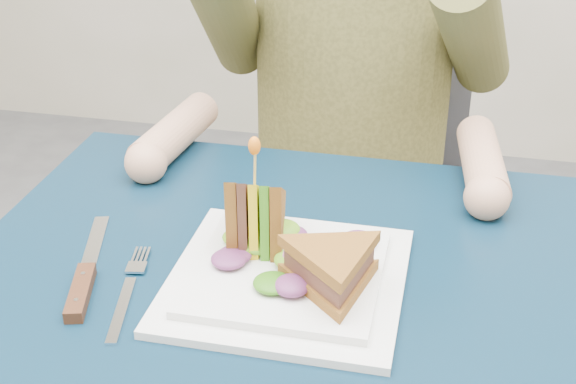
% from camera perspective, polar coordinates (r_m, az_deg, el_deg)
% --- Properties ---
extents(table, '(0.75, 0.75, 0.73)m').
position_cam_1_polar(table, '(0.93, -1.46, -11.52)').
color(table, black).
rests_on(table, ground).
extents(chair, '(0.42, 0.40, 0.93)m').
position_cam_1_polar(chair, '(1.60, 4.83, 1.89)').
color(chair, '#47474C').
rests_on(chair, ground).
extents(plate, '(0.26, 0.26, 0.02)m').
position_cam_1_polar(plate, '(0.90, -0.07, -6.08)').
color(plate, white).
rests_on(plate, table).
extents(sandwich_flat, '(0.18, 0.18, 0.05)m').
position_cam_1_polar(sandwich_flat, '(0.85, 3.18, -5.45)').
color(sandwich_flat, brown).
rests_on(sandwich_flat, plate).
extents(sandwich_upright, '(0.09, 0.14, 0.14)m').
position_cam_1_polar(sandwich_upright, '(0.92, -2.29, -1.87)').
color(sandwich_upright, brown).
rests_on(sandwich_upright, plate).
extents(fork, '(0.05, 0.18, 0.01)m').
position_cam_1_polar(fork, '(0.90, -11.38, -7.12)').
color(fork, silver).
rests_on(fork, table).
extents(knife, '(0.08, 0.22, 0.02)m').
position_cam_1_polar(knife, '(0.93, -14.35, -6.25)').
color(knife, silver).
rests_on(knife, table).
extents(toothpick, '(0.01, 0.01, 0.06)m').
position_cam_1_polar(toothpick, '(0.89, -2.37, 1.67)').
color(toothpick, tan).
rests_on(toothpick, sandwich_upright).
extents(toothpick_frill, '(0.01, 0.01, 0.02)m').
position_cam_1_polar(toothpick_frill, '(0.88, -2.41, 3.30)').
color(toothpick_frill, orange).
rests_on(toothpick_frill, sandwich_upright).
extents(lettuce_spill, '(0.15, 0.13, 0.02)m').
position_cam_1_polar(lettuce_spill, '(0.90, 0.38, -4.66)').
color(lettuce_spill, '#337A14').
rests_on(lettuce_spill, plate).
extents(onion_ring, '(0.04, 0.04, 0.02)m').
position_cam_1_polar(onion_ring, '(0.89, 0.95, -4.63)').
color(onion_ring, '#9E4C7A').
rests_on(onion_ring, plate).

